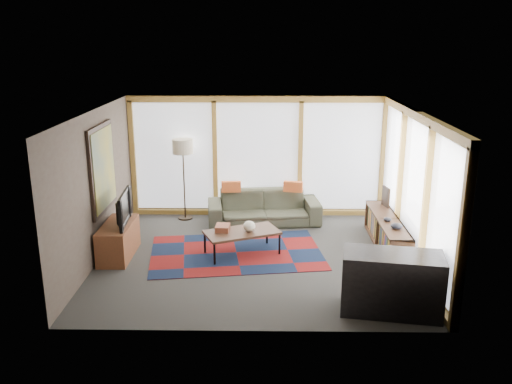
{
  "coord_description": "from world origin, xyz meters",
  "views": [
    {
      "loc": [
        0.15,
        -8.94,
        3.81
      ],
      "look_at": [
        0.0,
        0.4,
        1.1
      ],
      "focal_mm": 38.0,
      "sensor_mm": 36.0,
      "label": 1
    }
  ],
  "objects_px": {
    "floor_lamp": "(184,180)",
    "bar_counter": "(392,283)",
    "bookshelf": "(387,233)",
    "tv_console": "(118,240)",
    "television": "(119,208)",
    "coffee_table": "(242,243)",
    "sofa": "(264,207)"
  },
  "relations": [
    {
      "from": "sofa",
      "to": "television",
      "type": "height_order",
      "value": "television"
    },
    {
      "from": "floor_lamp",
      "to": "coffee_table",
      "type": "height_order",
      "value": "floor_lamp"
    },
    {
      "from": "sofa",
      "to": "television",
      "type": "xyz_separation_m",
      "value": [
        -2.54,
        -1.82,
        0.55
      ]
    },
    {
      "from": "floor_lamp",
      "to": "coffee_table",
      "type": "xyz_separation_m",
      "value": [
        1.31,
        -1.95,
        -0.65
      ]
    },
    {
      "from": "floor_lamp",
      "to": "bookshelf",
      "type": "distance_m",
      "value": 4.33
    },
    {
      "from": "floor_lamp",
      "to": "bar_counter",
      "type": "relative_size",
      "value": 1.25
    },
    {
      "from": "sofa",
      "to": "coffee_table",
      "type": "height_order",
      "value": "sofa"
    },
    {
      "from": "coffee_table",
      "to": "bar_counter",
      "type": "relative_size",
      "value": 0.94
    },
    {
      "from": "floor_lamp",
      "to": "television",
      "type": "bearing_deg",
      "value": -112.07
    },
    {
      "from": "bookshelf",
      "to": "tv_console",
      "type": "height_order",
      "value": "tv_console"
    },
    {
      "from": "floor_lamp",
      "to": "television",
      "type": "xyz_separation_m",
      "value": [
        -0.84,
        -2.07,
        0.02
      ]
    },
    {
      "from": "sofa",
      "to": "bar_counter",
      "type": "relative_size",
      "value": 1.67
    },
    {
      "from": "bookshelf",
      "to": "bar_counter",
      "type": "height_order",
      "value": "bar_counter"
    },
    {
      "from": "coffee_table",
      "to": "bar_counter",
      "type": "bearing_deg",
      "value": -43.41
    },
    {
      "from": "tv_console",
      "to": "television",
      "type": "height_order",
      "value": "television"
    },
    {
      "from": "bookshelf",
      "to": "television",
      "type": "relative_size",
      "value": 2.26
    },
    {
      "from": "sofa",
      "to": "coffee_table",
      "type": "xyz_separation_m",
      "value": [
        -0.39,
        -1.7,
        -0.12
      ]
    },
    {
      "from": "bookshelf",
      "to": "television",
      "type": "bearing_deg",
      "value": -174.27
    },
    {
      "from": "floor_lamp",
      "to": "bookshelf",
      "type": "xyz_separation_m",
      "value": [
        3.99,
        -1.59,
        -0.59
      ]
    },
    {
      "from": "bar_counter",
      "to": "tv_console",
      "type": "bearing_deg",
      "value": 165.54
    },
    {
      "from": "floor_lamp",
      "to": "sofa",
      "type": "bearing_deg",
      "value": -8.53
    },
    {
      "from": "bookshelf",
      "to": "television",
      "type": "distance_m",
      "value": 4.89
    },
    {
      "from": "coffee_table",
      "to": "bookshelf",
      "type": "bearing_deg",
      "value": 7.74
    },
    {
      "from": "bookshelf",
      "to": "floor_lamp",
      "type": "bearing_deg",
      "value": 158.28
    },
    {
      "from": "coffee_table",
      "to": "bookshelf",
      "type": "distance_m",
      "value": 2.7
    },
    {
      "from": "floor_lamp",
      "to": "tv_console",
      "type": "bearing_deg",
      "value": -113.2
    },
    {
      "from": "floor_lamp",
      "to": "bar_counter",
      "type": "xyz_separation_m",
      "value": [
        3.52,
        -4.04,
        -0.43
      ]
    },
    {
      "from": "floor_lamp",
      "to": "tv_console",
      "type": "height_order",
      "value": "floor_lamp"
    },
    {
      "from": "bookshelf",
      "to": "tv_console",
      "type": "distance_m",
      "value": 4.9
    },
    {
      "from": "coffee_table",
      "to": "floor_lamp",
      "type": "bearing_deg",
      "value": 123.84
    },
    {
      "from": "television",
      "to": "sofa",
      "type": "bearing_deg",
      "value": -58.99
    },
    {
      "from": "coffee_table",
      "to": "bookshelf",
      "type": "xyz_separation_m",
      "value": [
        2.68,
        0.36,
        0.07
      ]
    }
  ]
}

